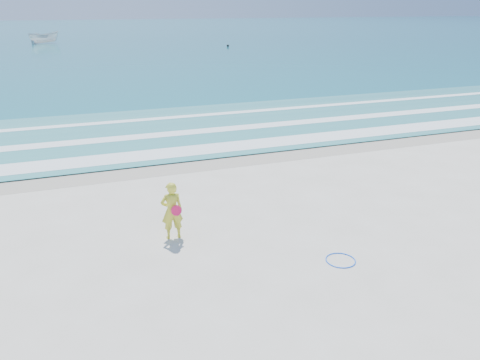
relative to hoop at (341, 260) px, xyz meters
name	(u,v)px	position (x,y,z in m)	size (l,w,h in m)	color
ground	(291,287)	(-1.57, -0.60, -0.01)	(400.00, 400.00, 0.00)	silver
wet_sand	(188,162)	(-1.57, 8.40, -0.01)	(400.00, 2.40, 0.00)	#B2A893
ocean	(80,32)	(-1.57, 104.40, 0.01)	(400.00, 190.00, 0.04)	#19727F
shallow	(162,130)	(-1.57, 13.40, 0.03)	(400.00, 10.00, 0.01)	#59B7AD
foam_near	(180,152)	(-1.57, 9.70, 0.04)	(400.00, 1.40, 0.01)	white
foam_mid	(166,134)	(-1.57, 12.60, 0.04)	(400.00, 0.90, 0.01)	white
foam_far	(153,119)	(-1.57, 15.90, 0.04)	(400.00, 0.60, 0.01)	white
hoop	(341,260)	(0.00, 0.00, 0.00)	(0.71, 0.71, 0.03)	#0E5CFF
boat	(44,38)	(-8.09, 72.85, 0.91)	(1.72, 4.57, 1.77)	silver
buoy	(228,46)	(16.53, 57.07, 0.20)	(0.35, 0.35, 0.35)	black
woman	(172,211)	(-3.45, 2.52, 0.75)	(0.56, 0.41, 1.53)	gold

